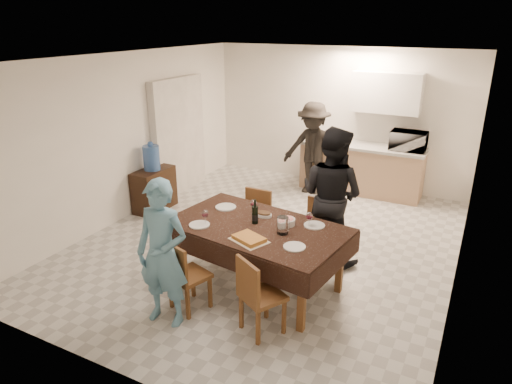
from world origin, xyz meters
The scene contains 33 objects.
floor centered at (0.00, 0.00, 0.00)m, with size 5.00×6.00×0.02m, color beige.
ceiling centered at (0.00, 0.00, 2.60)m, with size 5.00×6.00×0.02m, color white.
wall_back centered at (0.00, 3.00, 1.30)m, with size 5.00×0.02×2.60m, color white.
wall_front centered at (0.00, -3.00, 1.30)m, with size 5.00×0.02×2.60m, color white.
wall_left centered at (-2.50, 0.00, 1.30)m, with size 0.02×6.00×2.60m, color white.
wall_right centered at (2.50, 0.00, 1.30)m, with size 0.02×6.00×2.60m, color white.
stub_partition centered at (-2.42, 1.20, 1.05)m, with size 0.15×1.40×2.10m, color white.
kitchen_base_cabinet centered at (0.60, 2.68, 0.43)m, with size 2.20×0.60×0.86m, color tan.
kitchen_worktop centered at (0.60, 2.68, 0.89)m, with size 2.24×0.64×0.05m, color #A2A29D.
upper_cabinet centered at (0.90, 2.82, 1.85)m, with size 1.20×0.34×0.70m, color white.
dining_table centered at (0.36, -1.09, 0.76)m, with size 2.20×1.47×0.80m.
chair_near_left centered at (-0.09, -1.92, 0.51)m, with size 0.48×0.49×0.45m.
chair_near_right centered at (0.81, -1.92, 0.53)m, with size 0.54×0.56×0.47m.
chair_far_left centered at (-0.09, -0.42, 0.53)m, with size 0.40×0.40×0.47m.
chair_far_right centered at (0.81, -0.42, 0.55)m, with size 0.45×0.45×0.48m.
console centered at (-2.28, 0.24, 0.35)m, with size 0.38×0.77×0.71m, color black.
water_jug centered at (-2.28, 0.24, 0.91)m, with size 0.27×0.27×0.41m, color #4374C6.
wine_bottle centered at (0.31, -1.04, 0.95)m, with size 0.07×0.07×0.30m, color black, non-canonical shape.
water_pitcher centered at (0.71, -1.14, 0.90)m, with size 0.13×0.13×0.20m, color white.
savoury_tart centered at (0.46, -1.47, 0.83)m, with size 0.39×0.29×0.05m, color #D0803D.
salad_bowl centered at (0.66, -0.91, 0.84)m, with size 0.20×0.20×0.08m, color silver.
mushroom_dish centered at (0.31, -0.81, 0.82)m, with size 0.19×0.19×0.03m, color silver.
wine_glass_a centered at (-0.19, -1.34, 0.89)m, with size 0.08×0.08×0.18m, color white, non-canonical shape.
wine_glass_b centered at (0.91, -0.84, 0.89)m, with size 0.08×0.08×0.19m, color white, non-canonical shape.
wine_glass_c centered at (0.16, -0.79, 0.89)m, with size 0.08×0.08×0.19m, color white, non-canonical shape.
plate_near_left centered at (-0.24, -1.39, 0.81)m, with size 0.24×0.24×0.01m, color silver.
plate_near_right centered at (0.96, -1.39, 0.81)m, with size 0.24×0.24×0.01m, color silver.
plate_far_left centered at (-0.24, -0.79, 0.81)m, with size 0.26×0.26×0.02m, color silver.
plate_far_right centered at (0.96, -0.79, 0.81)m, with size 0.25×0.25×0.01m, color silver.
microwave centered at (1.39, 2.68, 1.08)m, with size 0.60×0.41×0.33m, color white.
person_near centered at (-0.19, -2.14, 0.80)m, with size 0.58×0.38×1.60m, color #598EA9.
person_far centered at (0.91, -0.04, 0.91)m, with size 0.88×0.69×1.82m, color black.
person_kitchen centered at (-0.20, 2.23, 0.85)m, with size 1.09×0.63×1.69m, color black.
Camera 1 is at (2.55, -5.39, 3.06)m, focal length 32.00 mm.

